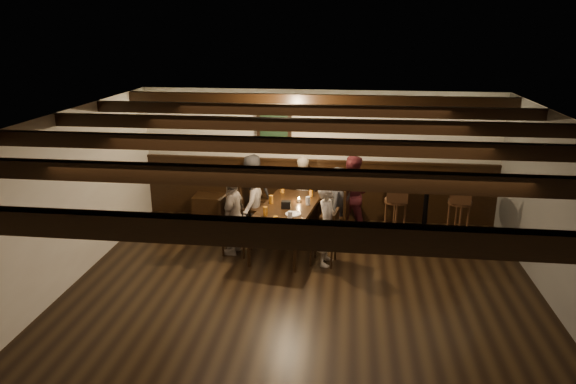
# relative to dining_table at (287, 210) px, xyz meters

# --- Properties ---
(room) EXTENTS (7.00, 7.00, 7.00)m
(room) POSITION_rel_dining_table_xyz_m (0.12, 0.15, 0.44)
(room) COLOR black
(room) RESTS_ON ground
(dining_table) EXTENTS (1.09, 1.94, 0.69)m
(dining_table) POSITION_rel_dining_table_xyz_m (0.00, 0.00, 0.00)
(dining_table) COLOR black
(dining_table) RESTS_ON floor
(chair_left_near) EXTENTS (0.50, 0.50, 0.97)m
(chair_left_near) POSITION_rel_dining_table_xyz_m (-0.65, 0.55, -0.34)
(chair_left_near) COLOR black
(chair_left_near) RESTS_ON floor
(chair_left_far) EXTENTS (0.49, 0.49, 0.94)m
(chair_left_far) POSITION_rel_dining_table_xyz_m (-0.78, -0.34, -0.34)
(chair_left_far) COLOR black
(chair_left_far) RESTS_ON floor
(chair_right_near) EXTENTS (0.49, 0.49, 0.95)m
(chair_right_near) POSITION_rel_dining_table_xyz_m (0.78, 0.34, -0.34)
(chair_right_near) COLOR black
(chair_right_near) RESTS_ON floor
(chair_right_far) EXTENTS (0.45, 0.45, 0.86)m
(chair_right_far) POSITION_rel_dining_table_xyz_m (0.64, -0.55, -0.37)
(chair_right_far) COLOR black
(chair_right_far) RESTS_ON floor
(person_bench_left) EXTENTS (0.68, 0.50, 1.28)m
(person_bench_left) POSITION_rel_dining_table_xyz_m (-0.76, 1.02, 0.01)
(person_bench_left) COLOR #242426
(person_bench_left) RESTS_ON floor
(person_bench_centre) EXTENTS (0.51, 0.37, 1.29)m
(person_bench_centre) POSITION_rel_dining_table_xyz_m (0.15, 1.04, 0.01)
(person_bench_centre) COLOR gray
(person_bench_centre) RESTS_ON floor
(person_bench_right) EXTENTS (0.75, 0.62, 1.39)m
(person_bench_right) POSITION_rel_dining_table_xyz_m (1.02, 0.76, 0.06)
(person_bench_right) COLOR maroon
(person_bench_right) RESTS_ON floor
(person_left_near) EXTENTS (0.54, 0.82, 1.18)m
(person_left_near) POSITION_rel_dining_table_xyz_m (-0.68, 0.56, -0.04)
(person_left_near) COLOR gray
(person_left_near) RESTS_ON floor
(person_left_far) EXTENTS (0.42, 0.78, 1.27)m
(person_left_far) POSITION_rel_dining_table_xyz_m (-0.81, -0.33, 0.00)
(person_left_far) COLOR gray
(person_left_far) RESTS_ON floor
(person_right_near) EXTENTS (0.50, 0.68, 1.29)m
(person_right_near) POSITION_rel_dining_table_xyz_m (0.81, 0.33, 0.01)
(person_right_near) COLOR #232326
(person_right_near) RESTS_ON floor
(person_right_far) EXTENTS (0.37, 0.50, 1.27)m
(person_right_far) POSITION_rel_dining_table_xyz_m (0.68, -0.56, 0.00)
(person_right_far) COLOR #B8AD9C
(person_right_far) RESTS_ON floor
(pint_a) EXTENTS (0.07, 0.07, 0.14)m
(pint_a) POSITION_rel_dining_table_xyz_m (-0.17, 0.73, 0.13)
(pint_a) COLOR #BF7219
(pint_a) RESTS_ON dining_table
(pint_b) EXTENTS (0.07, 0.07, 0.14)m
(pint_b) POSITION_rel_dining_table_xyz_m (0.34, 0.61, 0.13)
(pint_b) COLOR #BF7219
(pint_b) RESTS_ON dining_table
(pint_c) EXTENTS (0.07, 0.07, 0.14)m
(pint_c) POSITION_rel_dining_table_xyz_m (-0.28, 0.14, 0.13)
(pint_c) COLOR #BF7219
(pint_c) RESTS_ON dining_table
(pint_d) EXTENTS (0.07, 0.07, 0.14)m
(pint_d) POSITION_rel_dining_table_xyz_m (0.33, 0.15, 0.13)
(pint_d) COLOR silver
(pint_d) RESTS_ON dining_table
(pint_e) EXTENTS (0.07, 0.07, 0.14)m
(pint_e) POSITION_rel_dining_table_xyz_m (-0.28, -0.41, 0.13)
(pint_e) COLOR #BF7219
(pint_e) RESTS_ON dining_table
(pint_f) EXTENTS (0.07, 0.07, 0.14)m
(pint_f) POSITION_rel_dining_table_xyz_m (0.12, -0.57, 0.13)
(pint_f) COLOR silver
(pint_f) RESTS_ON dining_table
(pint_g) EXTENTS (0.07, 0.07, 0.14)m
(pint_g) POSITION_rel_dining_table_xyz_m (-0.07, -0.80, 0.13)
(pint_g) COLOR #BF7219
(pint_g) RESTS_ON dining_table
(plate_near) EXTENTS (0.24, 0.24, 0.01)m
(plate_near) POSITION_rel_dining_table_xyz_m (-0.25, -0.67, 0.06)
(plate_near) COLOR white
(plate_near) RESTS_ON dining_table
(plate_far) EXTENTS (0.24, 0.24, 0.01)m
(plate_far) POSITION_rel_dining_table_xyz_m (0.13, -0.32, 0.06)
(plate_far) COLOR white
(plate_far) RESTS_ON dining_table
(condiment_caddy) EXTENTS (0.15, 0.10, 0.12)m
(condiment_caddy) POSITION_rel_dining_table_xyz_m (-0.01, -0.05, 0.12)
(condiment_caddy) COLOR black
(condiment_caddy) RESTS_ON dining_table
(candle) EXTENTS (0.05, 0.05, 0.05)m
(candle) POSITION_rel_dining_table_xyz_m (0.16, 0.28, 0.08)
(candle) COLOR beige
(candle) RESTS_ON dining_table
(high_top_table) EXTENTS (0.65, 0.65, 1.16)m
(high_top_table) POSITION_rel_dining_table_xyz_m (2.24, 0.39, 0.13)
(high_top_table) COLOR black
(high_top_table) RESTS_ON floor
(bar_stool_left) EXTENTS (0.37, 0.38, 1.18)m
(bar_stool_left) POSITION_rel_dining_table_xyz_m (1.74, 0.18, -0.19)
(bar_stool_left) COLOR #382411
(bar_stool_left) RESTS_ON floor
(bar_stool_right) EXTENTS (0.38, 0.40, 1.18)m
(bar_stool_right) POSITION_rel_dining_table_xyz_m (2.74, 0.23, -0.19)
(bar_stool_right) COLOR #382411
(bar_stool_right) RESTS_ON floor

